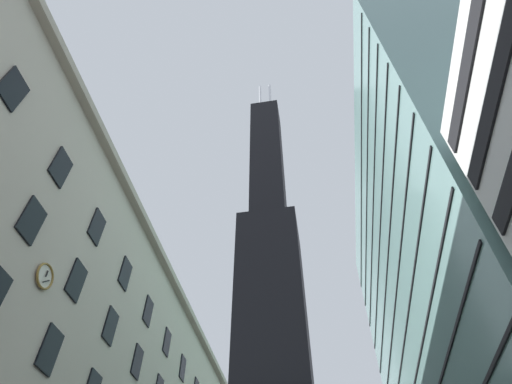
{
  "coord_description": "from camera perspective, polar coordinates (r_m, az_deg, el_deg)",
  "views": [
    {
      "loc": [
        2.49,
        -10.06,
        1.99
      ],
      "look_at": [
        -1.12,
        11.77,
        26.51
      ],
      "focal_mm": 29.71,
      "sensor_mm": 36.0,
      "label": 1
    }
  ],
  "objects": [
    {
      "name": "dark_skyscraper",
      "position": [
        121.32,
        2.32,
        -19.82
      ],
      "size": [
        27.66,
        27.66,
        203.21
      ],
      "color": "black",
      "rests_on": "ground"
    },
    {
      "name": "glass_office_midrise",
      "position": [
        51.69,
        26.99,
        -13.9
      ],
      "size": [
        15.26,
        50.61,
        53.73
      ],
      "color": "gray",
      "rests_on": "ground"
    }
  ]
}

